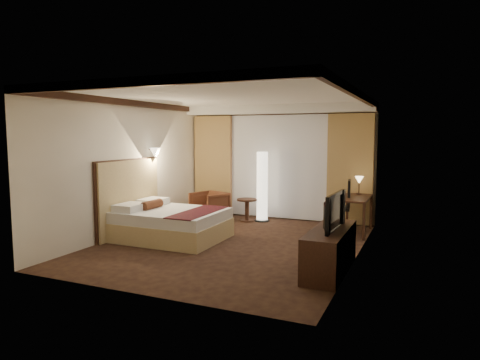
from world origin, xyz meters
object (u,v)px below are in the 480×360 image
at_px(dresser, 330,250).
at_px(television, 329,209).
at_px(bed, 172,224).
at_px(desk, 355,215).
at_px(floor_lamp, 262,186).
at_px(side_table, 247,210).
at_px(office_chair, 339,206).
at_px(armchair, 209,204).

xyz_separation_m(dresser, television, (-0.03, 0.00, 0.61)).
relative_size(bed, desk, 1.60).
distance_m(bed, dresser, 3.30).
relative_size(floor_lamp, dresser, 0.99).
relative_size(side_table, dresser, 0.32).
relative_size(desk, dresser, 0.74).
bearing_deg(side_table, bed, -107.13).
relative_size(office_chair, television, 1.10).
distance_m(side_table, dresser, 3.88).
xyz_separation_m(desk, office_chair, (-0.33, -0.05, 0.17)).
bearing_deg(office_chair, side_table, 164.00).
height_order(desk, dresser, desk).
bearing_deg(bed, floor_lamp, 67.05).
relative_size(armchair, dresser, 0.45).
bearing_deg(armchair, office_chair, 19.58).
bearing_deg(bed, office_chair, 33.59).
bearing_deg(office_chair, television, -90.87).
relative_size(armchair, floor_lamp, 0.45).
bearing_deg(dresser, television, 180.00).
distance_m(bed, office_chair, 3.41).
height_order(bed, floor_lamp, floor_lamp).
relative_size(bed, office_chair, 1.78).
distance_m(desk, dresser, 2.69).
relative_size(dresser, television, 1.64).
height_order(side_table, floor_lamp, floor_lamp).
height_order(bed, dresser, dresser).
bearing_deg(armchair, side_table, 34.07).
height_order(armchair, office_chair, office_chair).
distance_m(floor_lamp, television, 3.79).
bearing_deg(side_table, armchair, -167.17).
distance_m(bed, floor_lamp, 2.58).
distance_m(bed, armchair, 1.98).
relative_size(desk, office_chair, 1.11).
xyz_separation_m(armchair, side_table, (0.88, 0.20, -0.10)).
distance_m(bed, desk, 3.71).
bearing_deg(desk, bed, -148.57).
bearing_deg(desk, office_chair, -171.34).
xyz_separation_m(floor_lamp, desk, (2.18, -0.39, -0.44)).
relative_size(bed, dresser, 1.19).
distance_m(armchair, dresser, 4.38).
bearing_deg(floor_lamp, desk, -10.21).
bearing_deg(bed, armchair, 96.18).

